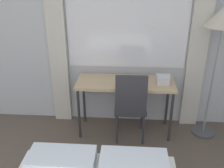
# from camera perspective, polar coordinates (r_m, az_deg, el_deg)

# --- Properties ---
(wall_back_with_window) EXTENTS (5.46, 0.13, 2.70)m
(wall_back_with_window) POSITION_cam_1_polar(r_m,az_deg,el_deg) (3.49, -1.28, 11.76)
(wall_back_with_window) COLOR silver
(wall_back_with_window) RESTS_ON ground_plane
(desk) EXTENTS (1.26, 0.47, 0.76)m
(desk) POSITION_cam_1_polar(r_m,az_deg,el_deg) (3.41, 2.93, -0.53)
(desk) COLOR tan
(desk) RESTS_ON ground_plane
(desk_chair) EXTENTS (0.41, 0.41, 0.98)m
(desk_chair) POSITION_cam_1_polar(r_m,az_deg,el_deg) (3.31, 4.07, -4.30)
(desk_chair) COLOR #333338
(desk_chair) RESTS_ON ground_plane
(standing_lamp) EXTENTS (0.42, 0.42, 1.72)m
(standing_lamp) POSITION_cam_1_polar(r_m,az_deg,el_deg) (3.34, 22.83, 11.48)
(standing_lamp) COLOR #4C4C51
(standing_lamp) RESTS_ON ground_plane
(telephone) EXTENTS (0.18, 0.16, 0.12)m
(telephone) POSITION_cam_1_polar(r_m,az_deg,el_deg) (3.37, 11.01, 1.03)
(telephone) COLOR silver
(telephone) RESTS_ON desk
(book) EXTENTS (0.27, 0.24, 0.02)m
(book) POSITION_cam_1_polar(r_m,az_deg,el_deg) (3.33, 4.64, 0.37)
(book) COLOR navy
(book) RESTS_ON desk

